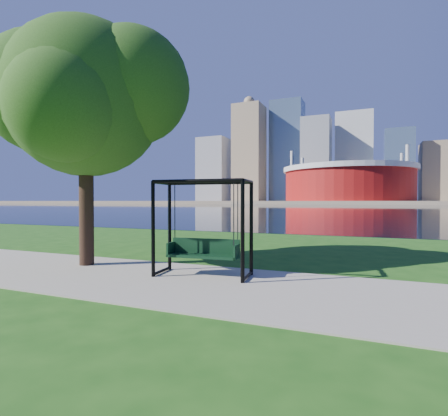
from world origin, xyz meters
The scene contains 8 objects.
ground centered at (0.00, 0.00, 0.00)m, with size 900.00×900.00×0.00m, color #1E5114.
path centered at (0.00, -0.50, 0.01)m, with size 120.00×4.00×0.03m, color #9E937F.
river centered at (0.00, 102.00, 0.01)m, with size 900.00×180.00×0.02m, color black.
far_bank centered at (0.00, 306.00, 1.00)m, with size 900.00×228.00×2.00m, color #937F60.
stadium centered at (-10.00, 235.00, 14.23)m, with size 83.00×83.00×32.00m.
skyline centered at (-4.27, 319.39, 35.89)m, with size 392.00×66.00×96.50m.
swing centered at (-0.52, 0.26, 1.16)m, with size 2.43×1.25×2.40m.
park_tree centered at (-4.34, 0.32, 4.95)m, with size 5.74×5.19×7.13m.
Camera 1 is at (3.29, -7.53, 1.88)m, focal length 28.00 mm.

